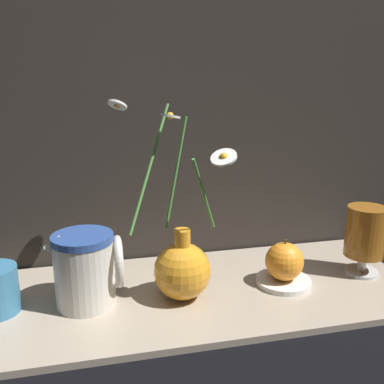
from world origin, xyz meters
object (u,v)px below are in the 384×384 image
Objects in this scene: vase_with_flowers at (182,266)px; tea_glass at (365,234)px; ceramic_pitcher at (86,266)px; orange_fruit at (284,261)px.

vase_with_flowers reaches higher than tea_glass.
ceramic_pitcher is (-0.16, 0.01, 0.01)m from vase_with_flowers.
vase_with_flowers is 0.20m from orange_fruit.
tea_glass is (0.53, 0.00, 0.01)m from ceramic_pitcher.
ceramic_pitcher and tea_glass have the same top height.
orange_fruit is at bearing 1.90° from vase_with_flowers.
tea_glass is at bearing 2.73° from orange_fruit.
orange_fruit is (-0.17, -0.01, -0.04)m from tea_glass.
ceramic_pitcher is 0.99× the size of tea_glass.
vase_with_flowers is 0.16m from ceramic_pitcher.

